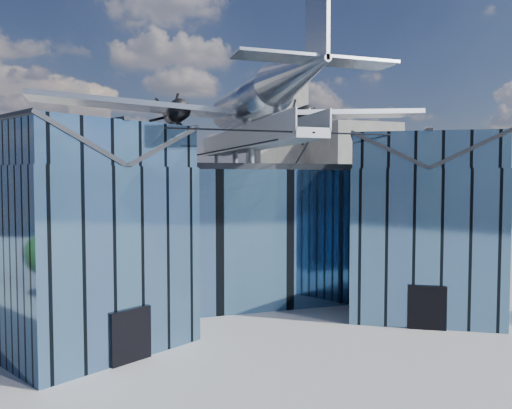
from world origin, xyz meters
name	(u,v)px	position (x,y,z in m)	size (l,w,h in m)	color
ground_plane	(266,321)	(0.00, 0.00, 0.00)	(120.00, 120.00, 0.00)	gray
museum	(240,225)	(0.00, 5.82, 5.54)	(32.88, 24.50, 17.60)	teal
bg_towers	(171,171)	(1.45, 50.49, 10.01)	(77.00, 24.50, 26.00)	slate
tree_side_e	(477,238)	(24.15, 9.00, 3.31)	(3.80, 3.80, 4.89)	#362515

